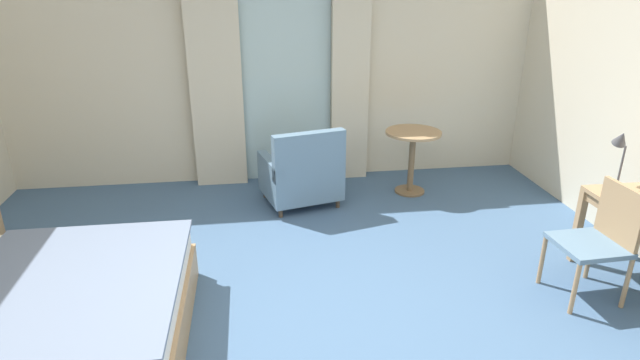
{
  "coord_description": "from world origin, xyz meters",
  "views": [
    {
      "loc": [
        -0.33,
        -3.02,
        2.41
      ],
      "look_at": [
        0.17,
        0.54,
        0.97
      ],
      "focal_mm": 29.16,
      "sensor_mm": 36.0,
      "label": 1
    }
  ],
  "objects_px": {
    "desk_lamp": "(620,149)",
    "armchair_by_window": "(302,175)",
    "desk_chair": "(600,236)",
    "round_cafe_table": "(412,148)",
    "bed": "(7,318)"
  },
  "relations": [
    {
      "from": "desk_lamp",
      "to": "round_cafe_table",
      "type": "bearing_deg",
      "value": 125.74
    },
    {
      "from": "desk_chair",
      "to": "armchair_by_window",
      "type": "xyz_separation_m",
      "value": [
        -2.09,
        2.06,
        -0.17
      ]
    },
    {
      "from": "desk_chair",
      "to": "desk_lamp",
      "type": "xyz_separation_m",
      "value": [
        0.43,
        0.52,
        0.51
      ]
    },
    {
      "from": "bed",
      "to": "round_cafe_table",
      "type": "height_order",
      "value": "bed"
    },
    {
      "from": "desk_chair",
      "to": "armchair_by_window",
      "type": "relative_size",
      "value": 1.0
    },
    {
      "from": "bed",
      "to": "desk_chair",
      "type": "bearing_deg",
      "value": 1.3
    },
    {
      "from": "armchair_by_window",
      "to": "desk_lamp",
      "type": "bearing_deg",
      "value": -31.34
    },
    {
      "from": "desk_lamp",
      "to": "round_cafe_table",
      "type": "height_order",
      "value": "desk_lamp"
    },
    {
      "from": "desk_lamp",
      "to": "armchair_by_window",
      "type": "relative_size",
      "value": 0.53
    },
    {
      "from": "desk_chair",
      "to": "round_cafe_table",
      "type": "distance_m",
      "value": 2.37
    },
    {
      "from": "armchair_by_window",
      "to": "round_cafe_table",
      "type": "xyz_separation_m",
      "value": [
        1.29,
        0.17,
        0.19
      ]
    },
    {
      "from": "desk_lamp",
      "to": "armchair_by_window",
      "type": "height_order",
      "value": "desk_lamp"
    },
    {
      "from": "bed",
      "to": "desk_chair",
      "type": "xyz_separation_m",
      "value": [
        4.3,
        0.1,
        0.24
      ]
    },
    {
      "from": "desk_chair",
      "to": "armchair_by_window",
      "type": "bearing_deg",
      "value": 135.47
    },
    {
      "from": "bed",
      "to": "round_cafe_table",
      "type": "xyz_separation_m",
      "value": [
        3.5,
        2.33,
        0.27
      ]
    }
  ]
}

